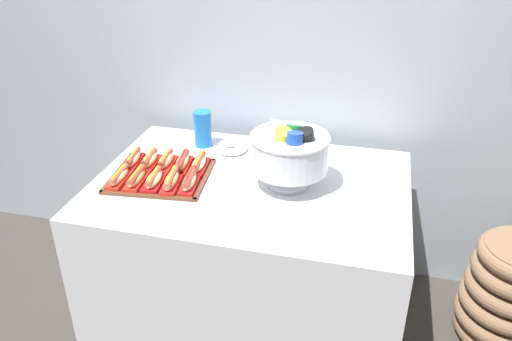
{
  "coord_description": "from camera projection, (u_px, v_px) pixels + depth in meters",
  "views": [
    {
      "loc": [
        0.48,
        -1.83,
        1.84
      ],
      "look_at": [
        0.02,
        0.02,
        0.82
      ],
      "focal_mm": 36.15,
      "sensor_mm": 36.0,
      "label": 1
    }
  ],
  "objects": [
    {
      "name": "ground_plane",
      "position": [
        251.0,
        319.0,
        2.53
      ],
      "size": [
        10.0,
        10.0,
        0.0
      ],
      "primitive_type": "plane",
      "color": "#38332D"
    },
    {
      "name": "back_wall",
      "position": [
        282.0,
        25.0,
        2.43
      ],
      "size": [
        6.0,
        0.1,
        2.6
      ],
      "primitive_type": "cube",
      "color": "#9EA8B2",
      "rests_on": "ground_plane"
    },
    {
      "name": "buffet_table",
      "position": [
        251.0,
        253.0,
        2.34
      ],
      "size": [
        1.31,
        0.92,
        0.77
      ],
      "color": "silver",
      "rests_on": "ground_plane"
    },
    {
      "name": "floor_vase",
      "position": [
        511.0,
        294.0,
        2.33
      ],
      "size": [
        0.46,
        0.46,
        0.92
      ],
      "color": "brown",
      "rests_on": "ground_plane"
    },
    {
      "name": "serving_tray",
      "position": [
        161.0,
        176.0,
        2.21
      ],
      "size": [
        0.44,
        0.4,
        0.01
      ],
      "color": "#56331E",
      "rests_on": "buffet_table"
    },
    {
      "name": "hot_dog_0",
      "position": [
        119.0,
        177.0,
        2.14
      ],
      "size": [
        0.07,
        0.17,
        0.06
      ],
      "color": "red",
      "rests_on": "serving_tray"
    },
    {
      "name": "hot_dog_1",
      "position": [
        136.0,
        178.0,
        2.13
      ],
      "size": [
        0.07,
        0.17,
        0.06
      ],
      "color": "red",
      "rests_on": "serving_tray"
    },
    {
      "name": "hot_dog_2",
      "position": [
        154.0,
        180.0,
        2.12
      ],
      "size": [
        0.09,
        0.17,
        0.06
      ],
      "color": "#B21414",
      "rests_on": "serving_tray"
    },
    {
      "name": "hot_dog_3",
      "position": [
        171.0,
        181.0,
        2.11
      ],
      "size": [
        0.09,
        0.19,
        0.06
      ],
      "color": "red",
      "rests_on": "serving_tray"
    },
    {
      "name": "hot_dog_4",
      "position": [
        189.0,
        182.0,
        2.1
      ],
      "size": [
        0.08,
        0.17,
        0.06
      ],
      "color": "red",
      "rests_on": "serving_tray"
    },
    {
      "name": "hot_dog_5",
      "position": [
        133.0,
        159.0,
        2.28
      ],
      "size": [
        0.08,
        0.18,
        0.06
      ],
      "color": "#B21414",
      "rests_on": "serving_tray"
    },
    {
      "name": "hot_dog_6",
      "position": [
        149.0,
        160.0,
        2.27
      ],
      "size": [
        0.08,
        0.17,
        0.06
      ],
      "color": "red",
      "rests_on": "serving_tray"
    },
    {
      "name": "hot_dog_7",
      "position": [
        166.0,
        161.0,
        2.26
      ],
      "size": [
        0.08,
        0.17,
        0.06
      ],
      "color": "red",
      "rests_on": "serving_tray"
    },
    {
      "name": "hot_dog_8",
      "position": [
        182.0,
        162.0,
        2.25
      ],
      "size": [
        0.09,
        0.18,
        0.06
      ],
      "color": "red",
      "rests_on": "serving_tray"
    },
    {
      "name": "hot_dog_9",
      "position": [
        199.0,
        164.0,
        2.24
      ],
      "size": [
        0.08,
        0.17,
        0.06
      ],
      "color": "#B21414",
      "rests_on": "serving_tray"
    },
    {
      "name": "punch_bowl",
      "position": [
        290.0,
        151.0,
        2.07
      ],
      "size": [
        0.33,
        0.33,
        0.27
      ],
      "color": "silver",
      "rests_on": "buffet_table"
    },
    {
      "name": "cup_stack",
      "position": [
        203.0,
        129.0,
        2.45
      ],
      "size": [
        0.08,
        0.08,
        0.17
      ],
      "color": "blue",
      "rests_on": "buffet_table"
    },
    {
      "name": "donut",
      "position": [
        232.0,
        148.0,
        2.42
      ],
      "size": [
        0.14,
        0.14,
        0.04
      ],
      "color": "silver",
      "rests_on": "buffet_table"
    }
  ]
}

